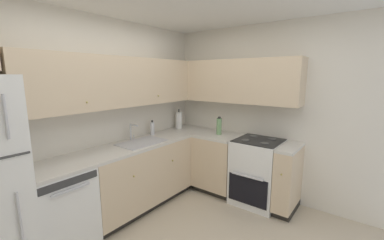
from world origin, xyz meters
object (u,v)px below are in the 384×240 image
object	(u,v)px
soap_bottle	(152,128)
paper_towel_roll	(179,120)
oil_bottle	(219,126)
dishwasher	(59,210)
oven_range	(257,171)

from	to	relation	value
soap_bottle	paper_towel_roll	bearing A→B (deg)	-1.89
oil_bottle	soap_bottle	bearing A→B (deg)	128.89
dishwasher	oil_bottle	distance (m)	2.33
paper_towel_roll	oil_bottle	bearing A→B (deg)	-87.23
soap_bottle	dishwasher	bearing A→B (deg)	-173.24
paper_towel_roll	dishwasher	bearing A→B (deg)	-175.69
oven_range	oil_bottle	distance (m)	0.86
dishwasher	oven_range	distance (m)	2.52
oil_bottle	oven_range	bearing A→B (deg)	-88.29
dishwasher	oven_range	xyz separation A→B (m)	(2.19, -1.25, 0.02)
dishwasher	soap_bottle	world-z (taller)	soap_bottle
paper_towel_roll	oil_bottle	xyz separation A→B (m)	(0.04, -0.78, -0.01)
paper_towel_roll	oil_bottle	size ratio (longest dim) A/B	1.26
dishwasher	oil_bottle	bearing A→B (deg)	-15.88
oven_range	paper_towel_roll	bearing A→B (deg)	92.29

